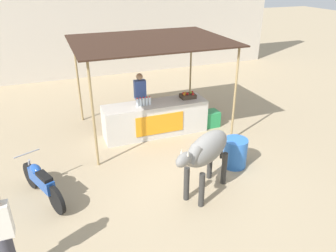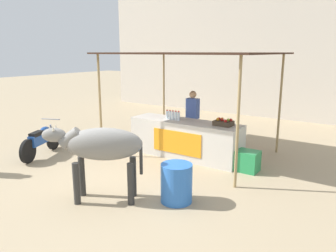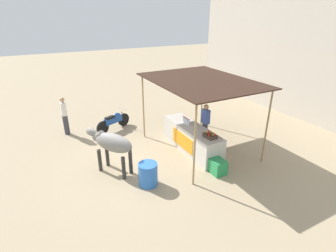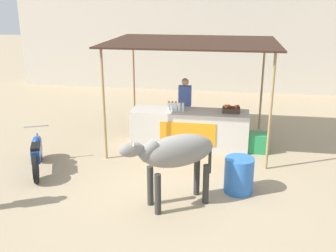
{
  "view_description": "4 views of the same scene",
  "coord_description": "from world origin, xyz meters",
  "views": [
    {
      "loc": [
        -2.73,
        -6.03,
        4.41
      ],
      "look_at": [
        -0.2,
        0.63,
        0.98
      ],
      "focal_mm": 35.0,
      "sensor_mm": 36.0,
      "label": 1
    },
    {
      "loc": [
        4.27,
        -4.87,
        2.71
      ],
      "look_at": [
        0.04,
        1.35,
        0.99
      ],
      "focal_mm": 35.0,
      "sensor_mm": 36.0,
      "label": 2
    },
    {
      "loc": [
        7.43,
        -2.74,
        4.86
      ],
      "look_at": [
        -0.22,
        1.31,
        1.09
      ],
      "focal_mm": 28.0,
      "sensor_mm": 36.0,
      "label": 3
    },
    {
      "loc": [
        1.0,
        -7.4,
        3.76
      ],
      "look_at": [
        -0.42,
        1.32,
        0.82
      ],
      "focal_mm": 42.0,
      "sensor_mm": 36.0,
      "label": 4
    }
  ],
  "objects": [
    {
      "name": "stall_counter",
      "position": [
        0.0,
        2.2,
        0.48
      ],
      "size": [
        3.0,
        0.82,
        0.96
      ],
      "color": "beige",
      "rests_on": "ground"
    },
    {
      "name": "stall_awning",
      "position": [
        0.0,
        2.5,
        2.58
      ],
      "size": [
        4.2,
        3.2,
        2.68
      ],
      "color": "#382319",
      "rests_on": "ground"
    },
    {
      "name": "water_bottle_row",
      "position": [
        -0.35,
        2.15,
        1.07
      ],
      "size": [
        0.43,
        0.07,
        0.25
      ],
      "color": "silver",
      "rests_on": "stall_counter"
    },
    {
      "name": "motorcycle_parked",
      "position": [
        -3.19,
        0.15,
        0.43
      ],
      "size": [
        0.87,
        1.68,
        0.9
      ],
      "color": "black",
      "rests_on": "ground"
    },
    {
      "name": "fruit_crate",
      "position": [
        1.05,
        2.25,
        1.03
      ],
      "size": [
        0.44,
        0.32,
        0.18
      ],
      "color": "#3F3326",
      "rests_on": "stall_counter"
    },
    {
      "name": "cow",
      "position": [
        0.07,
        -0.86,
        1.03
      ],
      "size": [
        1.72,
        1.3,
        1.44
      ],
      "color": "gray",
      "rests_on": "ground"
    },
    {
      "name": "ground_plane",
      "position": [
        0.0,
        0.0,
        0.0
      ],
      "size": [
        60.0,
        60.0,
        0.0
      ],
      "primitive_type": "plane",
      "color": "tan"
    },
    {
      "name": "cooler_box",
      "position": [
        1.7,
        2.1,
        0.24
      ],
      "size": [
        0.6,
        0.44,
        0.48
      ],
      "primitive_type": "cube",
      "color": "#268C4C",
      "rests_on": "ground"
    },
    {
      "name": "vendor_behind_counter",
      "position": [
        -0.22,
        2.95,
        0.85
      ],
      "size": [
        0.34,
        0.22,
        1.65
      ],
      "color": "#383842",
      "rests_on": "ground"
    },
    {
      "name": "building_wall_far",
      "position": [
        0.0,
        8.81,
        2.91
      ],
      "size": [
        16.0,
        0.5,
        5.83
      ],
      "primitive_type": "cube",
      "color": "beige",
      "rests_on": "ground"
    },
    {
      "name": "water_barrel",
      "position": [
        1.25,
        -0.16,
        0.36
      ],
      "size": [
        0.58,
        0.58,
        0.72
      ],
      "primitive_type": "cylinder",
      "color": "blue",
      "rests_on": "ground"
    }
  ]
}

